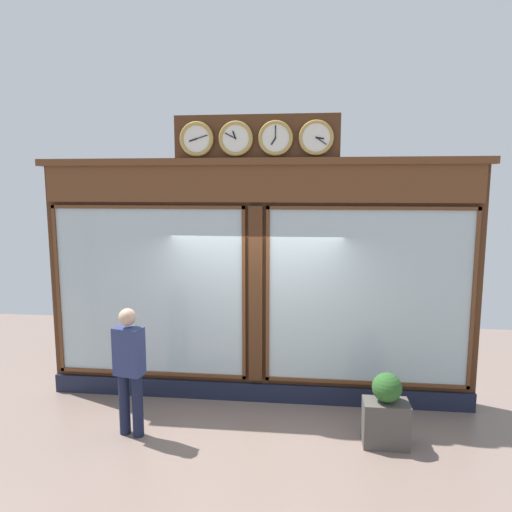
% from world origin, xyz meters
% --- Properties ---
extents(shop_facade, '(6.46, 0.42, 4.20)m').
position_xyz_m(shop_facade, '(0.00, -0.13, 1.84)').
color(shop_facade, '#4C2B16').
rests_on(shop_facade, ground_plane).
extents(pedestrian, '(0.40, 0.29, 1.69)m').
position_xyz_m(pedestrian, '(1.50, 1.17, 0.93)').
color(pedestrian, '#191E38').
rests_on(pedestrian, ground_plane).
extents(planter_box, '(0.56, 0.36, 0.57)m').
position_xyz_m(planter_box, '(-1.74, 1.05, 0.28)').
color(planter_box, '#4C4742').
rests_on(planter_box, ground_plane).
extents(planter_shrub, '(0.37, 0.37, 0.37)m').
position_xyz_m(planter_shrub, '(-1.74, 1.05, 0.75)').
color(planter_shrub, '#285623').
rests_on(planter_shrub, planter_box).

